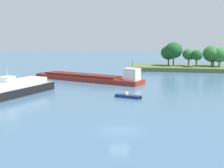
% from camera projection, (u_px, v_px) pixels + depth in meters
% --- Properties ---
extents(ground_plane, '(400.00, 400.00, 0.00)m').
position_uv_depth(ground_plane, '(119.00, 131.00, 41.55)').
color(ground_plane, '#3D607F').
extents(treeline_island, '(55.01, 16.89, 9.27)m').
position_uv_depth(treeline_island, '(215.00, 61.00, 109.93)').
color(treeline_island, '#4C6038').
rests_on(treeline_island, ground).
extents(cargo_barge, '(30.99, 15.63, 5.77)m').
position_uv_depth(cargo_barge, '(89.00, 77.00, 85.40)').
color(cargo_barge, maroon).
rests_on(cargo_barge, ground).
extents(small_motorboat, '(5.35, 2.89, 1.05)m').
position_uv_depth(small_motorboat, '(128.00, 96.00, 63.00)').
color(small_motorboat, navy).
rests_on(small_motorboat, ground).
extents(white_riverboat, '(9.46, 19.33, 5.39)m').
position_uv_depth(white_riverboat, '(16.00, 88.00, 65.66)').
color(white_riverboat, black).
rests_on(white_riverboat, ground).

